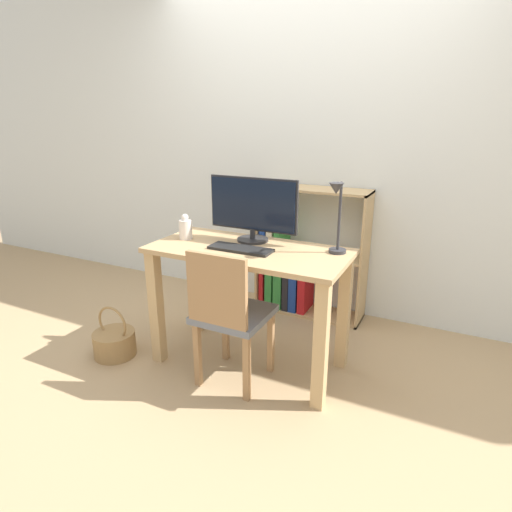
{
  "coord_description": "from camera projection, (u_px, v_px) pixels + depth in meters",
  "views": [
    {
      "loc": [
        1.12,
        -2.17,
        1.54
      ],
      "look_at": [
        0.0,
        0.1,
        0.7
      ],
      "focal_mm": 30.0,
      "sensor_mm": 36.0,
      "label": 1
    }
  ],
  "objects": [
    {
      "name": "basket",
      "position": [
        114.0,
        342.0,
        2.85
      ],
      "size": [
        0.28,
        0.28,
        0.35
      ],
      "color": "#997547",
      "rests_on": "ground_plane"
    },
    {
      "name": "desk_lamp",
      "position": [
        337.0,
        211.0,
        2.35
      ],
      "size": [
        0.1,
        0.19,
        0.42
      ],
      "color": "#2D2D33",
      "rests_on": "desk"
    },
    {
      "name": "vase",
      "position": [
        185.0,
        228.0,
        2.73
      ],
      "size": [
        0.08,
        0.08,
        0.16
      ],
      "color": "silver",
      "rests_on": "desk"
    },
    {
      "name": "bookshelf",
      "position": [
        293.0,
        263.0,
        3.44
      ],
      "size": [
        0.85,
        0.28,
        1.02
      ],
      "color": "tan",
      "rests_on": "ground_plane"
    },
    {
      "name": "ground_plane",
      "position": [
        249.0,
        362.0,
        2.8
      ],
      "size": [
        10.0,
        10.0,
        0.0
      ],
      "primitive_type": "plane",
      "color": "tan"
    },
    {
      "name": "chair",
      "position": [
        229.0,
        313.0,
        2.43
      ],
      "size": [
        0.4,
        0.4,
        0.85
      ],
      "rotation": [
        0.0,
        0.0,
        0.04
      ],
      "color": "slate",
      "rests_on": "ground_plane"
    },
    {
      "name": "desk",
      "position": [
        249.0,
        276.0,
        2.61
      ],
      "size": [
        1.2,
        0.57,
        0.78
      ],
      "color": "tan",
      "rests_on": "ground_plane"
    },
    {
      "name": "keyboard",
      "position": [
        241.0,
        249.0,
        2.52
      ],
      "size": [
        0.38,
        0.13,
        0.02
      ],
      "color": "black",
      "rests_on": "desk"
    },
    {
      "name": "wall_back",
      "position": [
        311.0,
        147.0,
        3.29
      ],
      "size": [
        8.0,
        0.05,
        2.6
      ],
      "color": "silver",
      "rests_on": "ground_plane"
    },
    {
      "name": "monitor",
      "position": [
        253.0,
        207.0,
        2.64
      ],
      "size": [
        0.59,
        0.2,
        0.4
      ],
      "color": "#232326",
      "rests_on": "desk"
    }
  ]
}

